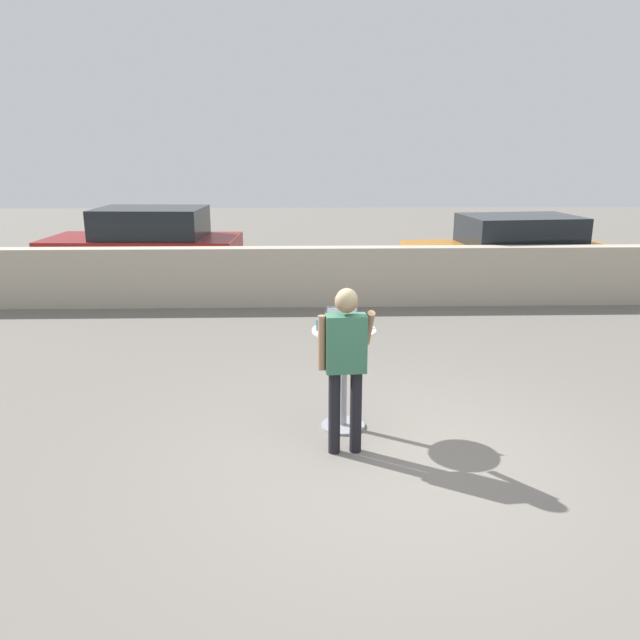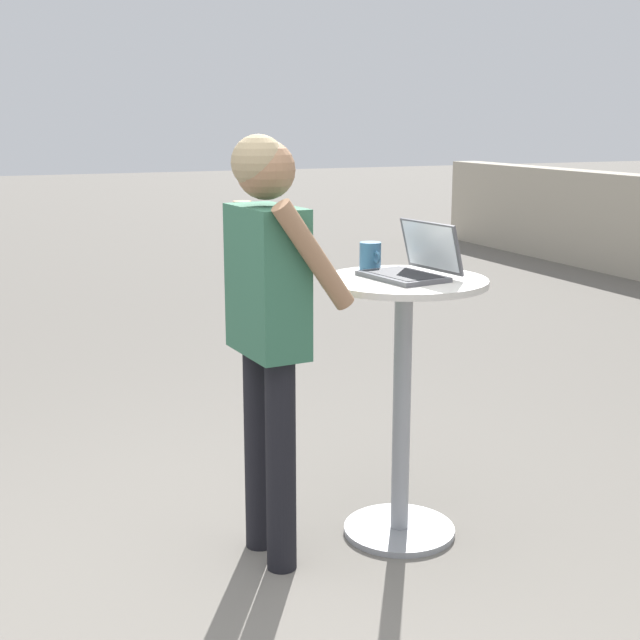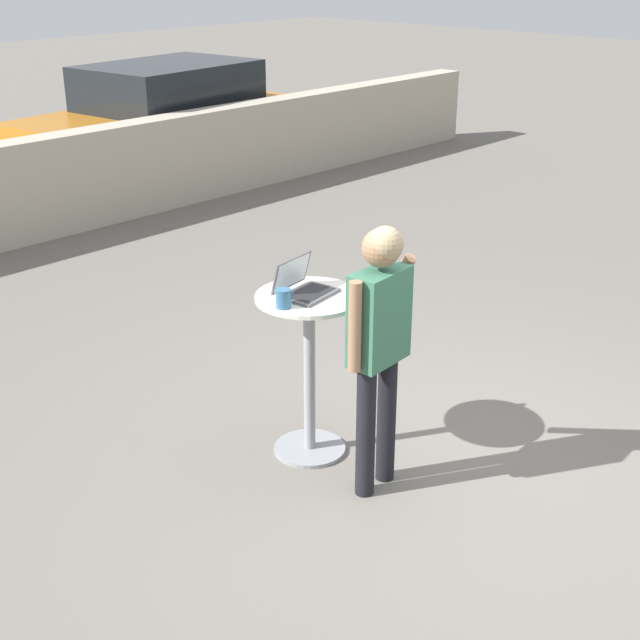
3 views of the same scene
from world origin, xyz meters
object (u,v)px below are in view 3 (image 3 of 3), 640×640
Objects in this scene: cafe_table at (309,356)px; coffee_mug at (284,298)px; laptop at (303,287)px; parked_car_further_down at (163,121)px; standing_person at (379,331)px.

coffee_mug reaches higher than cafe_table.
parked_car_further_down reaches higher than laptop.
cafe_table is 0.64m from standing_person.
cafe_table is 2.88× the size of laptop.
standing_person is (0.21, -0.52, -0.11)m from coffee_mug.
cafe_table is 7.28m from parked_car_further_down.
parked_car_further_down is at bearing 61.15° from standing_person.
cafe_table is 0.50m from coffee_mug.
laptop is at bearing 88.65° from standing_person.
cafe_table is 8.24× the size of coffee_mug.
standing_person is 0.39× the size of parked_car_further_down.
cafe_table is at bearing 6.73° from coffee_mug.
standing_person is at bearing -118.85° from parked_car_further_down.
laptop reaches higher than cafe_table.
standing_person is at bearing -92.17° from cafe_table.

